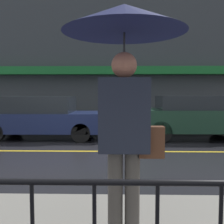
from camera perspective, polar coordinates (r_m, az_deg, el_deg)
The scene contains 7 objects.
ground_plane at distance 7.23m, azimuth -9.76°, elevation -8.41°, with size 80.00×80.00×0.00m, color black.
sidewalk_far at distance 11.43m, azimuth -5.61°, elevation -3.50°, with size 28.00×2.08×0.11m.
lane_marking at distance 7.23m, azimuth -9.76°, elevation -8.38°, with size 25.20×0.12×0.01m.
building_storefront at distance 12.59m, azimuth -5.06°, elevation 10.84°, with size 28.00×0.85×6.15m.
pedestrian at distance 2.52m, azimuth 2.77°, elevation 12.59°, with size 1.17×1.17×2.27m.
car_navy at distance 9.38m, azimuth -14.79°, elevation -1.09°, with size 4.44×1.77×1.45m.
car_dark_green at distance 9.36m, azimuth 16.91°, elevation -0.95°, with size 3.90×1.83×1.47m.
Camera 1 is at (1.37, -6.93, 1.55)m, focal length 42.00 mm.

